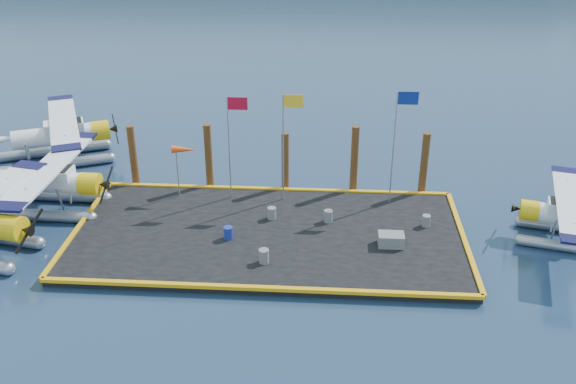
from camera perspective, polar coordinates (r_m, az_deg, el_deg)
name	(u,v)px	position (r m, az deg, el deg)	size (l,w,h in m)	color
ground	(269,239)	(33.52, -1.74, -4.17)	(4000.00, 4000.00, 0.00)	#172A47
dock	(268,235)	(33.42, -1.75, -3.88)	(20.00, 10.00, 0.40)	black
dock_bumpers	(268,231)	(33.27, -1.75, -3.45)	(20.25, 10.25, 0.18)	orange
seaplane_b	(46,185)	(37.96, -20.75, 0.59)	(9.32, 10.27, 3.66)	#8F929C
seaplane_c	(59,138)	(44.30, -19.71, 4.53)	(9.84, 10.35, 3.78)	#8F929C
seaplane_d	(574,219)	(35.64, 24.09, -2.22)	(8.09, 8.75, 3.10)	#8F929C
drum_1	(264,256)	(30.70, -2.16, -5.71)	(0.49, 0.49, 0.69)	slate
drum_2	(328,216)	(34.18, 3.60, -2.16)	(0.47, 0.47, 0.66)	slate
drum_3	(228,233)	(32.72, -5.33, -3.63)	(0.47, 0.47, 0.66)	navy
drum_4	(426,221)	(34.48, 12.18, -2.52)	(0.44, 0.44, 0.62)	slate
drum_5	(272,213)	(34.42, -1.45, -1.89)	(0.47, 0.47, 0.66)	slate
crate	(391,240)	(32.43, 9.14, -4.21)	(1.28, 0.85, 0.64)	slate
flagpole_red	(232,132)	(35.25, -4.99, 5.30)	(1.14, 0.08, 6.00)	#96979E
flagpole_yellow	(287,132)	(34.89, -0.10, 5.38)	(1.14, 0.08, 6.20)	#96979E
flagpole_blue	(398,131)	(34.96, 9.79, 5.33)	(1.14, 0.08, 6.50)	#96979E
windsock	(184,151)	(36.19, -9.20, 3.64)	(1.40, 0.44, 3.12)	#96979E
piling_0	(133,158)	(38.98, -13.58, 2.97)	(0.44, 0.44, 4.00)	#452613
piling_1	(209,158)	(37.87, -7.06, 2.99)	(0.44, 0.44, 4.20)	#452613
piling_2	(285,164)	(37.39, -0.24, 2.55)	(0.44, 0.44, 3.80)	#452613
piling_3	(354,161)	(37.24, 5.91, 2.72)	(0.44, 0.44, 4.30)	#452613
piling_4	(424,166)	(37.68, 11.99, 2.30)	(0.44, 0.44, 4.00)	#452613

